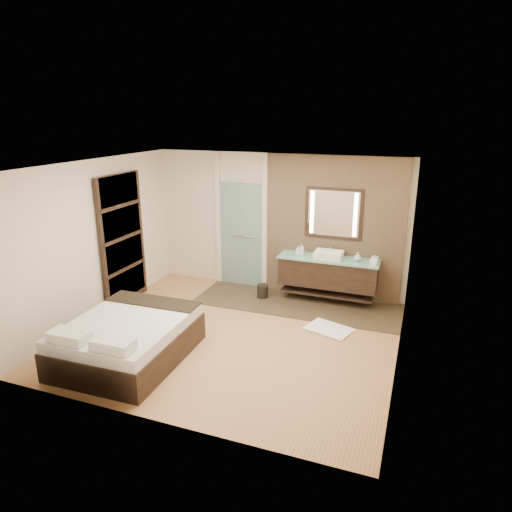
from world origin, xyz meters
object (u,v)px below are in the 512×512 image
at_px(bed, 128,339).
at_px(vanity, 328,272).
at_px(mirror_unit, 334,213).
at_px(waste_bin, 263,291).

bearing_deg(bed, vanity, 52.42).
distance_m(mirror_unit, bed, 4.23).
height_order(vanity, waste_bin, vanity).
bearing_deg(mirror_unit, waste_bin, -157.68).
bearing_deg(waste_bin, mirror_unit, 22.32).
xyz_separation_m(vanity, mirror_unit, (0.00, 0.24, 1.07)).
xyz_separation_m(mirror_unit, bed, (-2.25, -3.31, -1.34)).
xyz_separation_m(bed, waste_bin, (1.05, 2.82, -0.17)).
xyz_separation_m(vanity, bed, (-2.25, -3.08, -0.27)).
height_order(mirror_unit, bed, mirror_unit).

